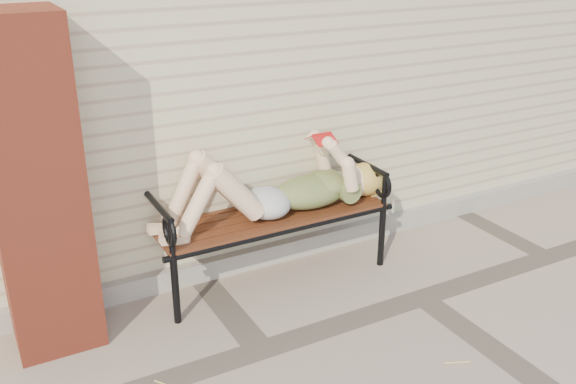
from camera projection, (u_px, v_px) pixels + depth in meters
ground at (422, 298)px, 4.46m from camera, size 80.00×80.00×0.00m
house_wall at (237, 25)px, 6.32m from camera, size 8.00×4.00×3.00m
foundation_strip at (346, 234)px, 5.22m from camera, size 8.00×0.10×0.15m
brick_pillar at (36, 188)px, 3.67m from camera, size 0.50×0.50×2.00m
garden_bench at (263, 187)px, 4.58m from camera, size 1.84×0.73×1.19m
reading_woman at (274, 188)px, 4.46m from camera, size 1.74×0.39×0.55m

